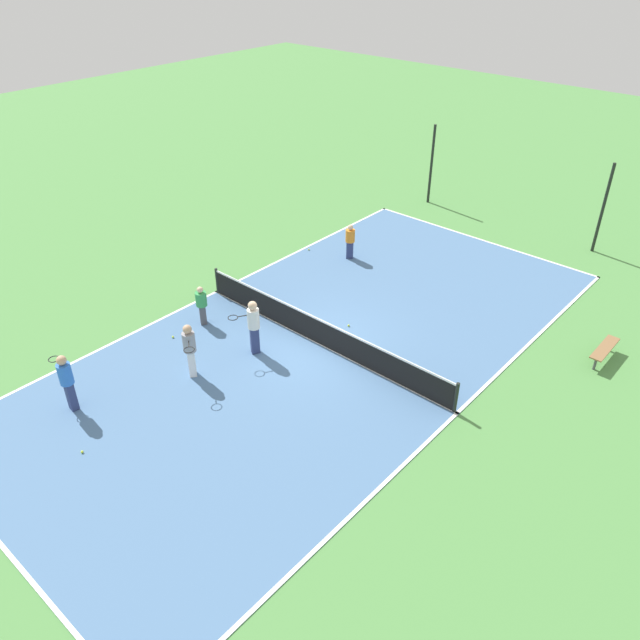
{
  "coord_description": "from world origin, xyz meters",
  "views": [
    {
      "loc": [
        10.46,
        -11.92,
        11.11
      ],
      "look_at": [
        0.0,
        0.0,
        0.9
      ],
      "focal_mm": 35.0,
      "sensor_mm": 36.0,
      "label": 1
    }
  ],
  "objects_px": {
    "player_near_blue": "(66,379)",
    "bench": "(605,349)",
    "tennis_ball_midcourt": "(309,249)",
    "tennis_net": "(320,331)",
    "player_far_green": "(202,303)",
    "tennis_ball_right_alley": "(349,325)",
    "player_baseline_gray": "(190,347)",
    "fence_post_back_left": "(431,165)",
    "player_center_orange": "(350,240)",
    "fence_post_back_right": "(603,209)",
    "tennis_ball_left_sideline": "(173,337)",
    "tennis_ball_near_net": "(82,452)",
    "player_far_white": "(253,324)"
  },
  "relations": [
    {
      "from": "player_near_blue",
      "to": "tennis_ball_left_sideline",
      "type": "height_order",
      "value": "player_near_blue"
    },
    {
      "from": "player_far_green",
      "to": "player_baseline_gray",
      "type": "height_order",
      "value": "player_baseline_gray"
    },
    {
      "from": "tennis_ball_near_net",
      "to": "fence_post_back_left",
      "type": "height_order",
      "value": "fence_post_back_left"
    },
    {
      "from": "player_center_orange",
      "to": "tennis_net",
      "type": "bearing_deg",
      "value": 87.92
    },
    {
      "from": "player_baseline_gray",
      "to": "tennis_ball_near_net",
      "type": "bearing_deg",
      "value": -47.08
    },
    {
      "from": "tennis_ball_midcourt",
      "to": "bench",
      "type": "bearing_deg",
      "value": 1.87
    },
    {
      "from": "tennis_ball_right_alley",
      "to": "player_center_orange",
      "type": "bearing_deg",
      "value": 128.59
    },
    {
      "from": "tennis_net",
      "to": "player_baseline_gray",
      "type": "distance_m",
      "value": 4.02
    },
    {
      "from": "player_far_green",
      "to": "player_near_blue",
      "type": "bearing_deg",
      "value": -49.12
    },
    {
      "from": "player_far_green",
      "to": "tennis_ball_near_net",
      "type": "height_order",
      "value": "player_far_green"
    },
    {
      "from": "tennis_ball_near_net",
      "to": "player_baseline_gray",
      "type": "bearing_deg",
      "value": 95.99
    },
    {
      "from": "player_far_green",
      "to": "player_center_orange",
      "type": "relative_size",
      "value": 0.97
    },
    {
      "from": "player_center_orange",
      "to": "player_far_white",
      "type": "height_order",
      "value": "player_far_white"
    },
    {
      "from": "tennis_ball_near_net",
      "to": "tennis_net",
      "type": "bearing_deg",
      "value": 79.96
    },
    {
      "from": "player_center_orange",
      "to": "player_baseline_gray",
      "type": "bearing_deg",
      "value": 66.1
    },
    {
      "from": "tennis_ball_right_alley",
      "to": "fence_post_back_left",
      "type": "xyz_separation_m",
      "value": [
        -3.91,
        10.68,
        1.73
      ]
    },
    {
      "from": "fence_post_back_right",
      "to": "fence_post_back_left",
      "type": "bearing_deg",
      "value": 180.0
    },
    {
      "from": "player_near_blue",
      "to": "tennis_ball_right_alley",
      "type": "bearing_deg",
      "value": -105.11
    },
    {
      "from": "tennis_ball_midcourt",
      "to": "fence_post_back_right",
      "type": "height_order",
      "value": "fence_post_back_right"
    },
    {
      "from": "player_far_white",
      "to": "tennis_ball_midcourt",
      "type": "height_order",
      "value": "player_far_white"
    },
    {
      "from": "tennis_net",
      "to": "player_center_orange",
      "type": "xyz_separation_m",
      "value": [
        -2.99,
        5.15,
        0.29
      ]
    },
    {
      "from": "player_far_white",
      "to": "tennis_ball_right_alley",
      "type": "bearing_deg",
      "value": -172.45
    },
    {
      "from": "bench",
      "to": "player_far_green",
      "type": "distance_m",
      "value": 12.4
    },
    {
      "from": "tennis_ball_right_alley",
      "to": "tennis_ball_midcourt",
      "type": "bearing_deg",
      "value": 145.25
    },
    {
      "from": "tennis_ball_right_alley",
      "to": "tennis_ball_near_net",
      "type": "bearing_deg",
      "value": -98.82
    },
    {
      "from": "player_far_white",
      "to": "player_center_orange",
      "type": "bearing_deg",
      "value": -135.17
    },
    {
      "from": "player_near_blue",
      "to": "fence_post_back_left",
      "type": "xyz_separation_m",
      "value": [
        -0.88,
        18.68,
        0.77
      ]
    },
    {
      "from": "player_far_white",
      "to": "fence_post_back_left",
      "type": "distance_m",
      "value": 13.95
    },
    {
      "from": "tennis_net",
      "to": "fence_post_back_left",
      "type": "relative_size",
      "value": 2.7
    },
    {
      "from": "player_far_white",
      "to": "tennis_ball_left_sideline",
      "type": "relative_size",
      "value": 26.38
    },
    {
      "from": "bench",
      "to": "player_center_orange",
      "type": "bearing_deg",
      "value": 88.91
    },
    {
      "from": "tennis_net",
      "to": "player_far_green",
      "type": "xyz_separation_m",
      "value": [
        -3.63,
        -1.61,
        0.27
      ]
    },
    {
      "from": "tennis_ball_right_alley",
      "to": "player_baseline_gray",
      "type": "bearing_deg",
      "value": -109.56
    },
    {
      "from": "player_far_white",
      "to": "tennis_ball_left_sideline",
      "type": "distance_m",
      "value": 2.95
    },
    {
      "from": "tennis_ball_right_alley",
      "to": "player_far_green",
      "type": "bearing_deg",
      "value": -141.14
    },
    {
      "from": "player_near_blue",
      "to": "tennis_ball_right_alley",
      "type": "relative_size",
      "value": 25.55
    },
    {
      "from": "tennis_ball_left_sideline",
      "to": "player_center_orange",
      "type": "bearing_deg",
      "value": 84.9
    },
    {
      "from": "player_center_orange",
      "to": "tennis_ball_left_sideline",
      "type": "bearing_deg",
      "value": 52.71
    },
    {
      "from": "player_near_blue",
      "to": "player_center_orange",
      "type": "relative_size",
      "value": 1.25
    },
    {
      "from": "tennis_ball_near_net",
      "to": "player_center_orange",
      "type": "bearing_deg",
      "value": 97.6
    },
    {
      "from": "player_baseline_gray",
      "to": "tennis_ball_midcourt",
      "type": "distance_m",
      "value": 8.74
    },
    {
      "from": "bench",
      "to": "player_center_orange",
      "type": "height_order",
      "value": "player_center_orange"
    },
    {
      "from": "tennis_net",
      "to": "tennis_ball_near_net",
      "type": "relative_size",
      "value": 142.12
    },
    {
      "from": "fence_post_back_right",
      "to": "tennis_ball_near_net",
      "type": "bearing_deg",
      "value": -104.9
    },
    {
      "from": "player_far_white",
      "to": "fence_post_back_left",
      "type": "height_order",
      "value": "fence_post_back_left"
    },
    {
      "from": "player_far_green",
      "to": "fence_post_back_right",
      "type": "distance_m",
      "value": 15.6
    },
    {
      "from": "player_near_blue",
      "to": "bench",
      "type": "bearing_deg",
      "value": -124.72
    },
    {
      "from": "player_near_blue",
      "to": "tennis_ball_midcourt",
      "type": "height_order",
      "value": "player_near_blue"
    },
    {
      "from": "tennis_ball_right_alley",
      "to": "fence_post_back_right",
      "type": "height_order",
      "value": "fence_post_back_right"
    },
    {
      "from": "bench",
      "to": "player_far_white",
      "type": "xyz_separation_m",
      "value": [
        -8.06,
        -6.6,
        0.68
      ]
    }
  ]
}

